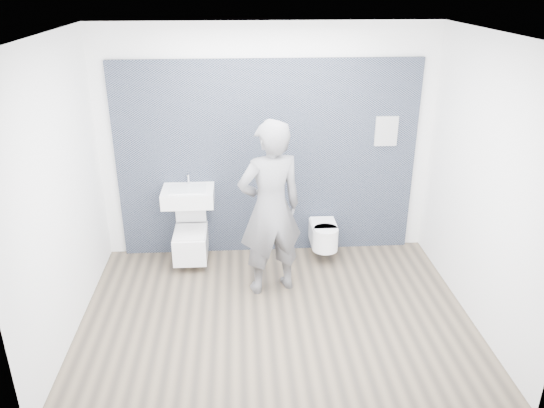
{
  "coord_description": "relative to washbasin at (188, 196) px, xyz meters",
  "views": [
    {
      "loc": [
        -0.34,
        -4.6,
        3.26
      ],
      "look_at": [
        0.0,
        0.6,
        1.0
      ],
      "focal_mm": 35.0,
      "sensor_mm": 36.0,
      "label": 1
    }
  ],
  "objects": [
    {
      "name": "ground",
      "position": [
        0.95,
        -1.21,
        -0.87
      ],
      "size": [
        4.0,
        4.0,
        0.0
      ],
      "primitive_type": "plane",
      "color": "brown",
      "rests_on": "ground"
    },
    {
      "name": "washbasin",
      "position": [
        0.0,
        0.0,
        0.0
      ],
      "size": [
        0.6,
        0.45,
        0.45
      ],
      "color": "white",
      "rests_on": "ground"
    },
    {
      "name": "visitor",
      "position": [
        0.93,
        -0.69,
        0.11
      ],
      "size": [
        0.82,
        0.66,
        1.95
      ],
      "primitive_type": "imported",
      "rotation": [
        0.0,
        0.0,
        3.44
      ],
      "color": "slate",
      "rests_on": "ground"
    },
    {
      "name": "tile_wall",
      "position": [
        0.95,
        0.26,
        -0.87
      ],
      "size": [
        3.6,
        0.06,
        2.4
      ],
      "primitive_type": "cube",
      "color": "black",
      "rests_on": "ground"
    },
    {
      "name": "room_shell",
      "position": [
        0.95,
        -1.21,
        0.87
      ],
      "size": [
        4.0,
        4.0,
        4.0
      ],
      "color": "white",
      "rests_on": "ground"
    },
    {
      "name": "info_placard",
      "position": [
        2.37,
        0.21,
        -0.87
      ],
      "size": [
        0.27,
        0.03,
        0.36
      ],
      "primitive_type": "cube",
      "color": "silver",
      "rests_on": "ground"
    },
    {
      "name": "toilet_rounded",
      "position": [
        1.63,
        -0.04,
        -0.55
      ],
      "size": [
        0.31,
        0.53,
        0.29
      ],
      "color": "white",
      "rests_on": "ground"
    },
    {
      "name": "toilet_square",
      "position": [
        -0.0,
        -0.05,
        -0.58
      ],
      "size": [
        0.39,
        0.57,
        0.76
      ],
      "color": "white",
      "rests_on": "ground"
    }
  ]
}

